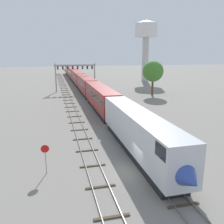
{
  "coord_description": "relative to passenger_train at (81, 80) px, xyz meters",
  "views": [
    {
      "loc": [
        -6.95,
        -19.85,
        11.07
      ],
      "look_at": [
        1.0,
        12.0,
        3.0
      ],
      "focal_mm": 38.21,
      "sensor_mm": 36.0,
      "label": 1
    }
  ],
  "objects": [
    {
      "name": "water_tower",
      "position": [
        28.46,
        15.97,
        15.89
      ],
      "size": [
        9.04,
        9.04,
        23.97
      ],
      "color": "beige",
      "rests_on": "ground"
    },
    {
      "name": "signal_gantry",
      "position": [
        -2.25,
        -5.97,
        3.56
      ],
      "size": [
        12.1,
        0.49,
        8.31
      ],
      "color": "#999BA0",
      "rests_on": "ground"
    },
    {
      "name": "ground_plane",
      "position": [
        -2.0,
        -57.78,
        -2.61
      ],
      "size": [
        400.0,
        400.0,
        0.0
      ],
      "primitive_type": "plane",
      "color": "gray"
    },
    {
      "name": "stop_sign",
      "position": [
        -10.0,
        -56.16,
        -0.74
      ],
      "size": [
        0.76,
        0.08,
        2.88
      ],
      "color": "gray",
      "rests_on": "ground"
    },
    {
      "name": "trackside_tree_left",
      "position": [
        17.19,
        -18.07,
        3.83
      ],
      "size": [
        5.54,
        5.54,
        9.25
      ],
      "color": "brown",
      "rests_on": "ground"
    },
    {
      "name": "track_near",
      "position": [
        -5.5,
        -17.78,
        -2.54
      ],
      "size": [
        2.6,
        160.0,
        0.16
      ],
      "color": "slate",
      "rests_on": "ground"
    },
    {
      "name": "passenger_train",
      "position": [
        0.0,
        0.0,
        0.0
      ],
      "size": [
        3.04,
        128.07,
        4.8
      ],
      "color": "silver",
      "rests_on": "ground"
    },
    {
      "name": "track_main",
      "position": [
        0.0,
        2.22,
        -2.54
      ],
      "size": [
        2.6,
        200.0,
        0.16
      ],
      "color": "slate",
      "rests_on": "ground"
    }
  ]
}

